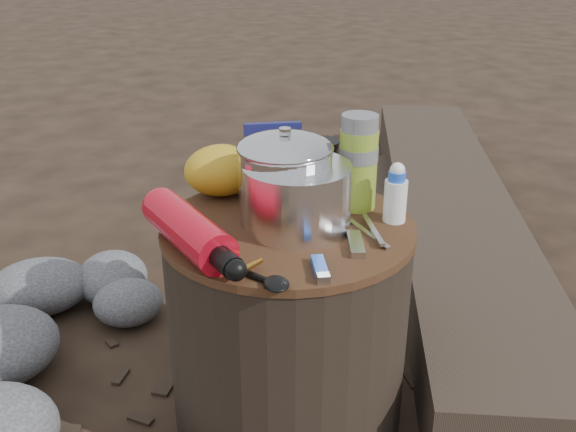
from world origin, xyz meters
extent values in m
plane|color=#2E2118|center=(0.00, 0.00, 0.00)|extent=(60.00, 60.00, 0.00)
cylinder|color=black|center=(0.00, 0.00, 0.23)|extent=(0.50, 0.50, 0.46)
cube|color=#332820|center=(0.74, 0.69, 0.09)|extent=(1.06, 2.18, 0.18)
cube|color=#332820|center=(0.68, 1.06, 0.06)|extent=(1.17, 1.09, 0.11)
cylinder|color=white|center=(0.01, -0.01, 0.53)|extent=(0.21, 0.21, 0.13)
cylinder|color=silver|center=(0.00, 0.02, 0.55)|extent=(0.18, 0.18, 0.18)
cylinder|color=#87A32D|center=(0.16, 0.05, 0.56)|extent=(0.08, 0.08, 0.20)
cylinder|color=black|center=(0.11, 0.15, 0.52)|extent=(0.08, 0.08, 0.12)
ellipsoid|color=gold|center=(-0.10, 0.19, 0.52)|extent=(0.16, 0.13, 0.11)
cube|color=#141650|center=(0.01, 0.17, 0.54)|extent=(0.12, 0.04, 0.16)
cube|color=blue|center=(0.01, -0.19, 0.47)|extent=(0.03, 0.09, 0.02)
cube|color=silver|center=(0.10, -0.13, 0.47)|extent=(0.05, 0.10, 0.01)
cylinder|color=white|center=(0.21, -0.04, 0.52)|extent=(0.05, 0.05, 0.11)
camera|label=1|loc=(-0.29, -1.15, 1.02)|focal=41.27mm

